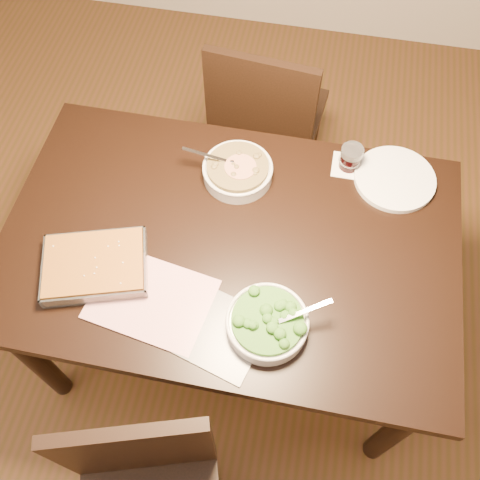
# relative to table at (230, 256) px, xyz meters

# --- Properties ---
(ground) EXTENTS (4.00, 4.00, 0.00)m
(ground) POSITION_rel_table_xyz_m (0.00, 0.00, -0.65)
(ground) COLOR #473114
(ground) RESTS_ON ground
(table) EXTENTS (1.40, 0.90, 0.75)m
(table) POSITION_rel_table_xyz_m (0.00, 0.00, 0.00)
(table) COLOR black
(table) RESTS_ON ground
(magazine_a) EXTENTS (0.37, 0.30, 0.01)m
(magazine_a) POSITION_rel_table_xyz_m (-0.18, -0.23, 0.10)
(magazine_a) COLOR #B6344D
(magazine_a) RESTS_ON table
(magazine_b) EXTENTS (0.36, 0.30, 0.01)m
(magazine_b) POSITION_rel_table_xyz_m (0.00, -0.29, 0.10)
(magazine_b) COLOR #28272E
(magazine_b) RESTS_ON table
(coaster) EXTENTS (0.11, 0.11, 0.00)m
(coaster) POSITION_rel_table_xyz_m (0.33, 0.36, 0.10)
(coaster) COLOR white
(coaster) RESTS_ON table
(stew_bowl) EXTENTS (0.26, 0.23, 0.09)m
(stew_bowl) POSITION_rel_table_xyz_m (-0.02, 0.25, 0.13)
(stew_bowl) COLOR silver
(stew_bowl) RESTS_ON table
(broccoli_bowl) EXTENTS (0.25, 0.23, 0.09)m
(broccoli_bowl) POSITION_rel_table_xyz_m (0.16, -0.25, 0.13)
(broccoli_bowl) COLOR silver
(broccoli_bowl) RESTS_ON table
(baking_dish) EXTENTS (0.35, 0.30, 0.05)m
(baking_dish) POSITION_rel_table_xyz_m (-0.36, -0.17, 0.12)
(baking_dish) COLOR silver
(baking_dish) RESTS_ON table
(wine_tumbler) EXTENTS (0.07, 0.07, 0.08)m
(wine_tumbler) POSITION_rel_table_xyz_m (0.33, 0.36, 0.14)
(wine_tumbler) COLOR black
(wine_tumbler) RESTS_ON coaster
(dinner_plate) EXTENTS (0.26, 0.26, 0.02)m
(dinner_plate) POSITION_rel_table_xyz_m (0.48, 0.33, 0.10)
(dinner_plate) COLOR white
(dinner_plate) RESTS_ON table
(chair_far) EXTENTS (0.47, 0.47, 0.90)m
(chair_far) POSITION_rel_table_xyz_m (-0.00, 0.74, -0.15)
(chair_far) COLOR black
(chair_far) RESTS_ON ground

